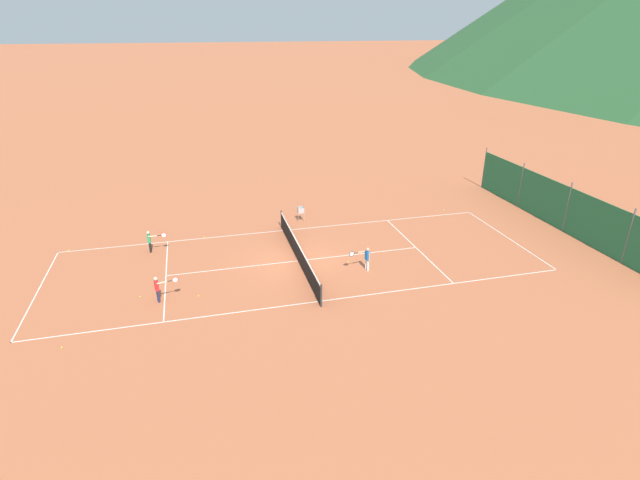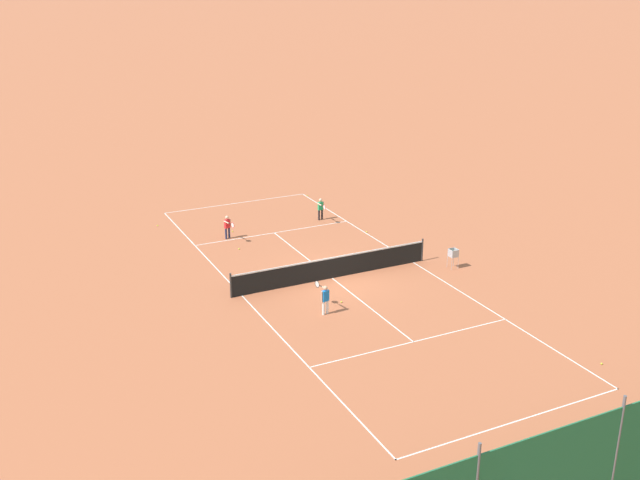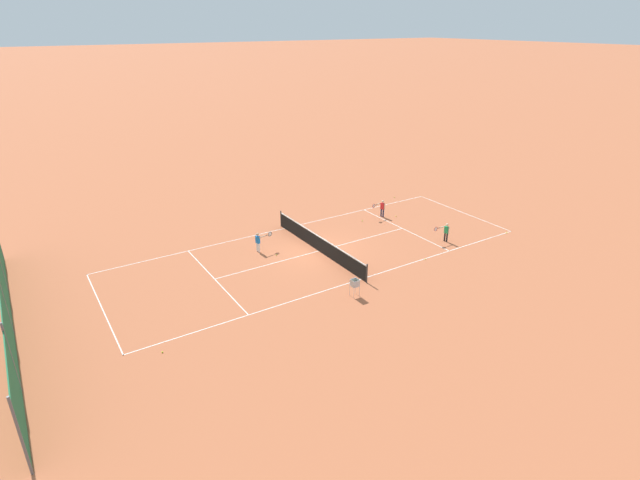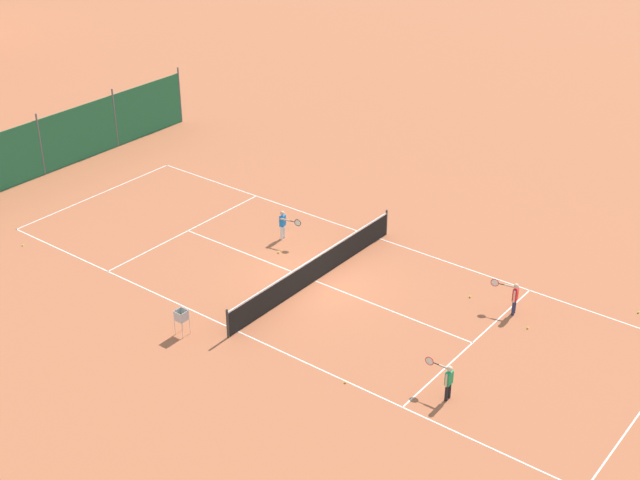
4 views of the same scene
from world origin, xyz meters
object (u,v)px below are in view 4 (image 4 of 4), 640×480
object	(u,v)px
tennis_ball_alley_left	(345,382)
ball_hopper	(182,317)
tennis_net	(315,269)
tennis_ball_by_net_left	(638,312)
tennis_ball_near_corner	(470,297)
player_near_service	(514,296)
tennis_ball_mid_court	(278,252)
tennis_ball_alley_right	(23,245)
tennis_ball_service_box	(528,328)
player_far_baseline	(447,379)
player_far_service	(284,223)

from	to	relation	value
tennis_ball_alley_left	ball_hopper	world-z (taller)	ball_hopper
tennis_net	tennis_ball_alley_left	xyz separation A→B (m)	(-4.19, -4.42, -0.47)
tennis_net	tennis_ball_by_net_left	distance (m)	11.15
tennis_ball_near_corner	tennis_ball_alley_left	xyz separation A→B (m)	(-6.58, 0.55, 0.00)
tennis_net	ball_hopper	xyz separation A→B (m)	(-5.30, 1.31, 0.16)
player_near_service	tennis_ball_mid_court	size ratio (longest dim) A/B	17.83
player_near_service	tennis_ball_alley_right	size ratio (longest dim) A/B	17.83
tennis_net	tennis_ball_service_box	xyz separation A→B (m)	(1.83, -7.43, -0.47)
tennis_net	tennis_ball_by_net_left	xyz separation A→B (m)	(4.98, -9.97, -0.47)
ball_hopper	tennis_net	bearing A→B (deg)	-13.92
player_far_baseline	tennis_ball_service_box	size ratio (longest dim) A/B	17.70
ball_hopper	tennis_ball_by_net_left	bearing A→B (deg)	-47.67
player_far_service	ball_hopper	size ratio (longest dim) A/B	1.32
player_far_baseline	tennis_ball_alley_right	xyz separation A→B (m)	(-1.82, 17.71, -0.65)
tennis_ball_alley_right	tennis_net	bearing A→B (deg)	-65.52
tennis_ball_alley_left	tennis_ball_service_box	world-z (taller)	same
tennis_ball_alley_right	tennis_ball_alley_left	xyz separation A→B (m)	(0.61, -14.95, 0.00)
tennis_net	player_far_service	size ratio (longest dim) A/B	7.79
tennis_ball_mid_court	tennis_ball_service_box	bearing A→B (deg)	-83.89
player_far_service	tennis_ball_near_corner	size ratio (longest dim) A/B	17.85
tennis_ball_mid_court	tennis_ball_alley_right	bearing A→B (deg)	124.33
player_far_service	tennis_ball_alley_left	size ratio (longest dim) A/B	17.85
player_far_service	tennis_ball_alley_left	distance (m)	9.52
tennis_net	tennis_ball_mid_court	xyz separation A→B (m)	(0.78, 2.36, -0.47)
player_near_service	tennis_ball_mid_court	xyz separation A→B (m)	(-1.57, 8.95, -0.66)
tennis_ball_mid_court	tennis_net	bearing A→B (deg)	-108.36
tennis_ball_service_box	player_far_service	bearing A→B (deg)	90.12
tennis_ball_alley_left	tennis_ball_mid_court	distance (m)	8.41
player_far_baseline	tennis_ball_by_net_left	size ratio (longest dim) A/B	17.70
player_near_service	tennis_ball_alley_right	world-z (taller)	player_near_service
player_far_service	ball_hopper	bearing A→B (deg)	-167.05
tennis_ball_alley_right	ball_hopper	bearing A→B (deg)	-93.11
ball_hopper	tennis_ball_mid_court	bearing A→B (deg)	9.80
player_far_baseline	tennis_ball_alley_right	world-z (taller)	player_far_baseline
player_near_service	tennis_ball_mid_court	world-z (taller)	player_near_service
tennis_ball_alley_right	tennis_ball_alley_left	size ratio (longest dim) A/B	1.00
player_far_service	tennis_ball_mid_court	bearing A→B (deg)	-150.34
tennis_ball_alley_right	tennis_ball_service_box	size ratio (longest dim) A/B	1.00
tennis_ball_by_net_left	tennis_ball_mid_court	bearing A→B (deg)	108.79
player_far_baseline	player_near_service	bearing A→B (deg)	6.27
tennis_ball_alley_right	tennis_ball_by_net_left	size ratio (longest dim) A/B	1.00
tennis_ball_alley_right	tennis_ball_by_net_left	xyz separation A→B (m)	(9.77, -20.50, 0.00)
player_far_baseline	tennis_ball_by_net_left	bearing A→B (deg)	-19.37
player_near_service	tennis_ball_near_corner	distance (m)	1.74
tennis_ball_by_net_left	player_far_service	bearing A→B (deg)	103.78
player_far_baseline	tennis_ball_alley_left	distance (m)	3.08
tennis_ball_near_corner	tennis_ball_by_net_left	distance (m)	5.63
player_near_service	tennis_ball_service_box	xyz separation A→B (m)	(-0.53, -0.84, -0.66)
player_far_baseline	tennis_ball_by_net_left	xyz separation A→B (m)	(7.95, -2.80, -0.65)
tennis_ball_mid_court	tennis_ball_service_box	world-z (taller)	same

